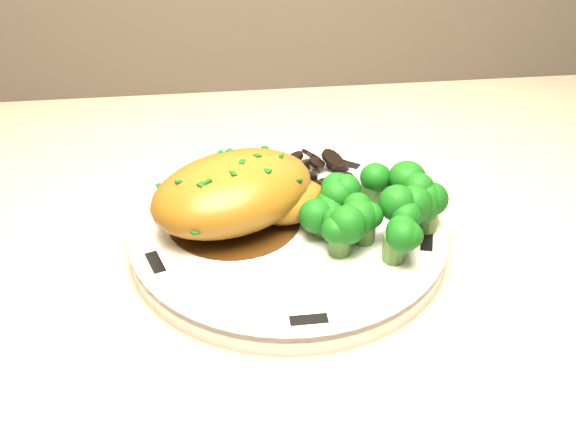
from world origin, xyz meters
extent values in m
cube|color=beige|center=(-0.05, 1.67, 0.94)|extent=(2.22, 0.73, 0.03)
cube|color=#4C443A|center=(-0.05, 1.99, 1.02)|extent=(2.22, 0.02, 0.12)
cylinder|color=white|center=(0.17, 1.70, 0.97)|extent=(0.31, 0.31, 0.02)
cube|color=black|center=(0.23, 1.78, 0.97)|extent=(0.03, 0.02, 0.00)
cube|color=black|center=(0.11, 1.78, 0.97)|extent=(0.03, 0.02, 0.00)
cube|color=black|center=(0.07, 1.66, 0.97)|extent=(0.02, 0.03, 0.00)
cube|color=black|center=(0.17, 1.59, 0.97)|extent=(0.03, 0.01, 0.00)
cube|color=black|center=(0.27, 1.67, 0.97)|extent=(0.02, 0.03, 0.00)
cylinder|color=#361E09|center=(0.13, 1.71, 0.98)|extent=(0.10, 0.10, 0.00)
ellipsoid|color=#8E5D18|center=(0.13, 1.71, 1.00)|extent=(0.16, 0.14, 0.05)
ellipsoid|color=#8E5D18|center=(0.17, 1.71, 0.99)|extent=(0.08, 0.07, 0.03)
cube|color=#0E440E|center=(0.09, 1.70, 1.02)|extent=(0.01, 0.00, 0.00)
cube|color=#0E440E|center=(0.11, 1.70, 1.02)|extent=(0.01, 0.00, 0.00)
cube|color=#0E440E|center=(0.12, 1.71, 1.03)|extent=(0.01, 0.00, 0.00)
cube|color=#0E440E|center=(0.14, 1.72, 1.03)|extent=(0.01, 0.00, 0.00)
cube|color=#0E440E|center=(0.15, 1.72, 1.02)|extent=(0.01, 0.00, 0.00)
cube|color=#0E440E|center=(0.16, 1.73, 1.02)|extent=(0.01, 0.00, 0.00)
cylinder|color=black|center=(0.22, 1.76, 0.98)|extent=(0.02, 0.01, 0.01)
cylinder|color=black|center=(0.22, 1.77, 0.98)|extent=(0.02, 0.02, 0.01)
cylinder|color=black|center=(0.21, 1.77, 0.98)|extent=(0.02, 0.02, 0.01)
cylinder|color=black|center=(0.21, 1.78, 0.98)|extent=(0.02, 0.02, 0.01)
cylinder|color=black|center=(0.20, 1.78, 0.98)|extent=(0.02, 0.02, 0.01)
cylinder|color=black|center=(0.19, 1.78, 0.98)|extent=(0.02, 0.02, 0.01)
cylinder|color=black|center=(0.18, 1.78, 0.98)|extent=(0.02, 0.02, 0.01)
cylinder|color=black|center=(0.17, 1.77, 0.98)|extent=(0.02, 0.02, 0.00)
cylinder|color=black|center=(0.16, 1.77, 0.98)|extent=(0.02, 0.02, 0.01)
cylinder|color=black|center=(0.16, 1.76, 0.98)|extent=(0.02, 0.02, 0.02)
cylinder|color=black|center=(0.16, 1.75, 0.98)|extent=(0.02, 0.02, 0.01)
cylinder|color=black|center=(0.17, 1.75, 0.98)|extent=(0.03, 0.03, 0.01)
cylinder|color=black|center=(0.18, 1.74, 0.98)|extent=(0.03, 0.03, 0.01)
cylinder|color=black|center=(0.19, 1.74, 0.98)|extent=(0.02, 0.02, 0.01)
cylinder|color=black|center=(0.20, 1.74, 0.98)|extent=(0.02, 0.02, 0.02)
cylinder|color=black|center=(0.21, 1.74, 0.98)|extent=(0.03, 0.03, 0.02)
cylinder|color=black|center=(0.21, 1.75, 0.98)|extent=(0.03, 0.03, 0.01)
cylinder|color=black|center=(0.22, 1.75, 0.98)|extent=(0.03, 0.03, 0.01)
cylinder|color=#497330|center=(0.21, 1.70, 0.99)|extent=(0.02, 0.02, 0.02)
sphere|color=#083A0B|center=(0.21, 1.70, 1.00)|extent=(0.02, 0.02, 0.02)
cylinder|color=#497330|center=(0.24, 1.71, 0.99)|extent=(0.02, 0.02, 0.02)
sphere|color=#083A0B|center=(0.24, 1.71, 1.00)|extent=(0.02, 0.02, 0.02)
cylinder|color=#497330|center=(0.26, 1.70, 0.99)|extent=(0.02, 0.02, 0.02)
sphere|color=#083A0B|center=(0.26, 1.70, 1.00)|extent=(0.02, 0.02, 0.02)
cylinder|color=#497330|center=(0.23, 1.67, 0.99)|extent=(0.02, 0.02, 0.02)
sphere|color=#083A0B|center=(0.23, 1.67, 1.00)|extent=(0.02, 0.02, 0.02)
cylinder|color=#497330|center=(0.26, 1.67, 0.99)|extent=(0.02, 0.02, 0.02)
sphere|color=#083A0B|center=(0.26, 1.67, 1.00)|extent=(0.02, 0.02, 0.02)
cylinder|color=#497330|center=(0.28, 1.68, 0.99)|extent=(0.02, 0.02, 0.02)
sphere|color=#083A0B|center=(0.28, 1.68, 1.00)|extent=(0.02, 0.02, 0.02)
cylinder|color=#497330|center=(0.21, 1.66, 0.99)|extent=(0.02, 0.02, 0.02)
sphere|color=#083A0B|center=(0.21, 1.66, 1.00)|extent=(0.02, 0.02, 0.02)
cylinder|color=#497330|center=(0.24, 1.65, 0.99)|extent=(0.02, 0.02, 0.02)
sphere|color=#083A0B|center=(0.24, 1.65, 1.00)|extent=(0.02, 0.02, 0.02)
cylinder|color=#497330|center=(0.20, 1.68, 0.99)|extent=(0.02, 0.02, 0.02)
sphere|color=#083A0B|center=(0.20, 1.68, 1.00)|extent=(0.02, 0.02, 0.02)
camera|label=1|loc=(0.12, 1.25, 1.30)|focal=45.00mm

